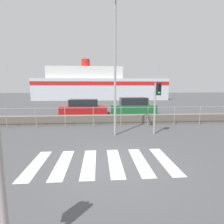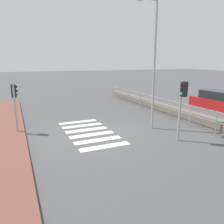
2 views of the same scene
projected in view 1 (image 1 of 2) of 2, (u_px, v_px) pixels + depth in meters
The scene contains 9 objects.
ground_plane at pixel (115, 162), 6.14m from camera, with size 160.00×160.00×0.00m, color #4C4C4F.
crosswalk at pixel (102, 162), 6.10m from camera, with size 4.95×2.40×0.01m.
seawall at pixel (107, 119), 12.61m from camera, with size 22.68×0.55×0.64m.
harbor_fence at pixel (107, 114), 11.67m from camera, with size 20.45×0.04×1.33m.
traffic_light_far at pixel (157, 97), 9.51m from camera, with size 0.34×0.32×2.86m.
streetlamp at pixel (116, 55), 8.82m from camera, with size 0.32×1.27×6.93m.
ferry_boat at pixel (98, 86), 38.59m from camera, with size 27.44×8.56×8.61m.
parked_car_red at pixel (84, 108), 17.28m from camera, with size 4.56×1.85×1.45m.
parked_car_green at pixel (133, 107), 17.64m from camera, with size 4.42×1.81×1.59m.
Camera 1 is at (-0.55, -5.81, 2.61)m, focal length 28.00 mm.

